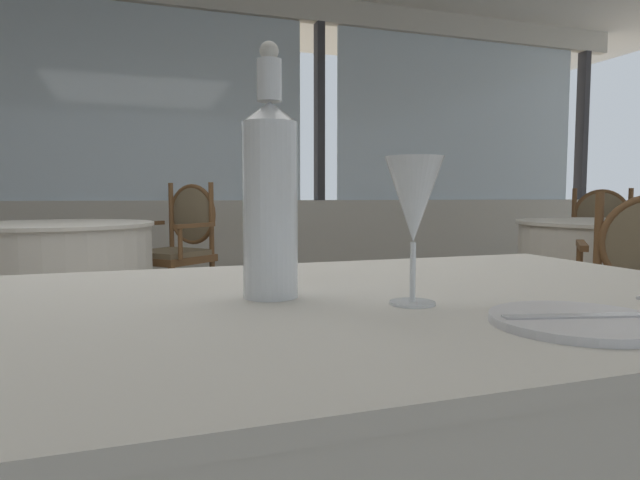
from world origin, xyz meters
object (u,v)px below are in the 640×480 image
(water_bottle, at_px, (270,194))
(dining_chair_0_1, at_px, (181,239))
(side_plate, at_px, (578,321))
(dining_chair_1_1, at_px, (602,238))
(wine_glass, at_px, (414,202))

(water_bottle, xyz_separation_m, dining_chair_0_1, (0.13, 3.25, -0.32))
(side_plate, relative_size, water_bottle, 0.54)
(dining_chair_0_1, relative_size, dining_chair_1_1, 1.04)
(side_plate, bearing_deg, dining_chair_0_1, 92.71)
(water_bottle, height_order, dining_chair_0_1, water_bottle)
(dining_chair_0_1, bearing_deg, wine_glass, 50.46)
(side_plate, xyz_separation_m, wine_glass, (-0.12, 0.17, 0.14))
(water_bottle, bearing_deg, dining_chair_0_1, 87.70)
(water_bottle, distance_m, dining_chair_0_1, 3.26)
(side_plate, relative_size, wine_glass, 0.98)
(dining_chair_0_1, bearing_deg, dining_chair_1_1, 126.35)
(wine_glass, distance_m, dining_chair_0_1, 3.38)
(side_plate, relative_size, dining_chair_0_1, 0.20)
(dining_chair_1_1, bearing_deg, water_bottle, -11.06)
(dining_chair_0_1, bearing_deg, side_plate, 52.43)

